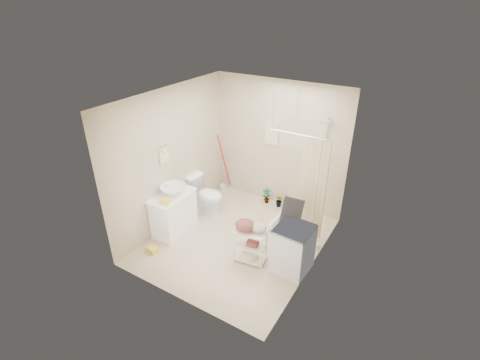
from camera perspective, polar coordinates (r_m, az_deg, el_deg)
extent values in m
plane|color=beige|center=(6.41, -0.53, -9.86)|extent=(3.20, 3.20, 0.00)
cube|color=silver|center=(5.23, -0.66, 13.22)|extent=(2.80, 3.20, 0.04)
cube|color=beige|center=(6.99, 6.36, 5.69)|extent=(2.80, 0.04, 2.60)
cube|color=beige|center=(4.62, -11.17, -7.39)|extent=(2.80, 0.04, 2.60)
cube|color=beige|center=(6.48, -11.20, 3.46)|extent=(0.04, 3.20, 2.60)
cube|color=beige|center=(5.20, 12.67, -3.22)|extent=(0.04, 3.20, 2.60)
cube|color=white|center=(6.56, -10.81, -5.34)|extent=(0.51, 0.89, 0.77)
imported|color=white|center=(6.34, -10.84, -1.63)|extent=(0.54, 0.54, 0.16)
cube|color=yellow|center=(6.11, -12.07, -3.43)|extent=(0.18, 0.15, 0.09)
cube|color=yellow|center=(6.31, -14.23, -10.85)|extent=(0.27, 0.22, 0.14)
imported|color=white|center=(7.04, -5.53, -2.40)|extent=(0.77, 0.47, 0.77)
imported|color=brown|center=(7.41, 4.36, -2.60)|extent=(0.22, 0.20, 0.34)
imported|color=maroon|center=(7.31, 6.47, -3.41)|extent=(0.20, 0.18, 0.29)
cube|color=beige|center=(6.96, 5.25, 7.42)|extent=(0.28, 0.03, 0.42)
imported|color=silver|center=(6.65, 10.84, 5.60)|extent=(0.12, 0.12, 0.27)
imported|color=#4756A1|center=(6.62, 11.61, 5.07)|extent=(0.10, 0.10, 0.19)
cube|color=silver|center=(5.66, 8.67, -11.05)|extent=(0.58, 0.59, 0.80)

